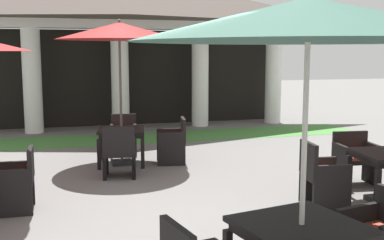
{
  "coord_description": "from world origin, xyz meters",
  "views": [
    {
      "loc": [
        -1.71,
        -4.59,
        2.2
      ],
      "look_at": [
        0.34,
        2.75,
        1.12
      ],
      "focal_mm": 44.95,
      "sensor_mm": 36.0,
      "label": 1
    }
  ],
  "objects_px": {
    "patio_chair_near_foreground_east": "(382,239)",
    "patio_chair_mid_left_north": "(123,135)",
    "patio_table_near_foreground": "(301,235)",
    "patio_chair_far_back_west": "(322,177)",
    "patio_table_mid_left": "(121,134)",
    "patio_chair_far_back_north": "(355,159)",
    "patio_umbrella_mid_left": "(119,32)",
    "patio_chair_mid_left_south": "(119,154)",
    "patio_umbrella_near_foreground": "(308,21)",
    "patio_chair_mid_left_east": "(173,143)",
    "patio_chair_mid_right_east": "(15,183)"
  },
  "relations": [
    {
      "from": "patio_chair_mid_left_north",
      "to": "patio_chair_mid_right_east",
      "type": "bearing_deg",
      "value": 69.86
    },
    {
      "from": "patio_umbrella_near_foreground",
      "to": "patio_chair_far_back_west",
      "type": "height_order",
      "value": "patio_umbrella_near_foreground"
    },
    {
      "from": "patio_table_mid_left",
      "to": "patio_chair_far_back_north",
      "type": "bearing_deg",
      "value": -35.03
    },
    {
      "from": "patio_umbrella_near_foreground",
      "to": "patio_chair_near_foreground_east",
      "type": "height_order",
      "value": "patio_umbrella_near_foreground"
    },
    {
      "from": "patio_chair_near_foreground_east",
      "to": "patio_umbrella_near_foreground",
      "type": "bearing_deg",
      "value": 90.0
    },
    {
      "from": "patio_table_near_foreground",
      "to": "patio_chair_mid_left_north",
      "type": "xyz_separation_m",
      "value": [
        -0.66,
        6.73,
        -0.22
      ]
    },
    {
      "from": "patio_table_near_foreground",
      "to": "patio_umbrella_near_foreground",
      "type": "bearing_deg",
      "value": -90.0
    },
    {
      "from": "patio_chair_mid_left_east",
      "to": "patio_chair_mid_right_east",
      "type": "xyz_separation_m",
      "value": [
        -2.79,
        -2.28,
        -0.0
      ]
    },
    {
      "from": "patio_chair_mid_left_east",
      "to": "patio_chair_mid_right_east",
      "type": "distance_m",
      "value": 3.6
    },
    {
      "from": "patio_chair_near_foreground_east",
      "to": "patio_chair_mid_left_south",
      "type": "distance_m",
      "value": 4.96
    },
    {
      "from": "patio_chair_near_foreground_east",
      "to": "patio_table_near_foreground",
      "type": "bearing_deg",
      "value": 90.0
    },
    {
      "from": "patio_chair_near_foreground_east",
      "to": "patio_chair_mid_left_north",
      "type": "height_order",
      "value": "patio_chair_near_foreground_east"
    },
    {
      "from": "patio_umbrella_mid_left",
      "to": "patio_chair_mid_left_east",
      "type": "bearing_deg",
      "value": -9.54
    },
    {
      "from": "patio_table_near_foreground",
      "to": "patio_chair_mid_left_south",
      "type": "distance_m",
      "value": 4.85
    },
    {
      "from": "patio_chair_mid_right_east",
      "to": "patio_chair_far_back_west",
      "type": "height_order",
      "value": "patio_chair_far_back_west"
    },
    {
      "from": "patio_table_near_foreground",
      "to": "patio_chair_mid_left_east",
      "type": "distance_m",
      "value": 5.58
    },
    {
      "from": "patio_umbrella_mid_left",
      "to": "patio_chair_mid_right_east",
      "type": "height_order",
      "value": "patio_umbrella_mid_left"
    },
    {
      "from": "patio_chair_mid_left_north",
      "to": "patio_chair_far_back_north",
      "type": "height_order",
      "value": "patio_chair_far_back_north"
    },
    {
      "from": "patio_chair_far_back_north",
      "to": "patio_chair_mid_left_south",
      "type": "bearing_deg",
      "value": -15.09
    },
    {
      "from": "patio_chair_mid_left_east",
      "to": "patio_chair_far_back_north",
      "type": "height_order",
      "value": "patio_chair_mid_left_east"
    },
    {
      "from": "patio_umbrella_mid_left",
      "to": "patio_chair_mid_left_north",
      "type": "distance_m",
      "value": 2.4
    },
    {
      "from": "patio_umbrella_near_foreground",
      "to": "patio_chair_mid_left_east",
      "type": "height_order",
      "value": "patio_umbrella_near_foreground"
    },
    {
      "from": "patio_table_mid_left",
      "to": "patio_chair_mid_left_south",
      "type": "xyz_separation_m",
      "value": [
        -0.17,
        -1.0,
        -0.19
      ]
    },
    {
      "from": "patio_chair_mid_left_north",
      "to": "patio_chair_near_foreground_east",
      "type": "bearing_deg",
      "value": 113.65
    },
    {
      "from": "patio_chair_far_back_west",
      "to": "patio_table_near_foreground",
      "type": "bearing_deg",
      "value": -27.47
    },
    {
      "from": "patio_table_mid_left",
      "to": "patio_chair_mid_left_south",
      "type": "height_order",
      "value": "patio_chair_mid_left_south"
    },
    {
      "from": "patio_table_near_foreground",
      "to": "patio_chair_far_back_west",
      "type": "height_order",
      "value": "patio_chair_far_back_west"
    },
    {
      "from": "patio_chair_near_foreground_east",
      "to": "patio_chair_mid_left_east",
      "type": "distance_m",
      "value": 5.44
    },
    {
      "from": "patio_umbrella_mid_left",
      "to": "patio_chair_mid_left_south",
      "type": "distance_m",
      "value": 2.38
    },
    {
      "from": "patio_table_mid_left",
      "to": "patio_chair_far_back_west",
      "type": "distance_m",
      "value": 4.19
    },
    {
      "from": "patio_umbrella_near_foreground",
      "to": "patio_umbrella_mid_left",
      "type": "xyz_separation_m",
      "value": [
        -0.83,
        5.74,
        0.13
      ]
    },
    {
      "from": "patio_chair_near_foreground_east",
      "to": "patio_table_mid_left",
      "type": "distance_m",
      "value": 5.84
    },
    {
      "from": "patio_chair_far_back_north",
      "to": "patio_chair_far_back_west",
      "type": "distance_m",
      "value": 1.46
    },
    {
      "from": "patio_umbrella_mid_left",
      "to": "patio_chair_far_back_west",
      "type": "relative_size",
      "value": 3.0
    },
    {
      "from": "patio_chair_mid_right_east",
      "to": "patio_chair_mid_left_east",
      "type": "bearing_deg",
      "value": -50.24
    },
    {
      "from": "patio_table_near_foreground",
      "to": "patio_umbrella_near_foreground",
      "type": "xyz_separation_m",
      "value": [
        0.0,
        -0.0,
        1.83
      ]
    },
    {
      "from": "patio_table_near_foreground",
      "to": "patio_umbrella_mid_left",
      "type": "relative_size",
      "value": 0.42
    },
    {
      "from": "patio_umbrella_near_foreground",
      "to": "patio_chair_mid_right_east",
      "type": "xyz_separation_m",
      "value": [
        -2.62,
        3.3,
        -2.04
      ]
    },
    {
      "from": "patio_chair_mid_left_north",
      "to": "patio_chair_mid_left_south",
      "type": "bearing_deg",
      "value": 90.0
    },
    {
      "from": "patio_chair_mid_left_south",
      "to": "patio_table_near_foreground",
      "type": "bearing_deg",
      "value": -68.6
    },
    {
      "from": "patio_table_mid_left",
      "to": "patio_chair_far_back_north",
      "type": "height_order",
      "value": "patio_chair_far_back_north"
    },
    {
      "from": "patio_chair_mid_left_north",
      "to": "patio_table_near_foreground",
      "type": "bearing_deg",
      "value": 105.16
    },
    {
      "from": "patio_table_near_foreground",
      "to": "patio_chair_mid_left_south",
      "type": "bearing_deg",
      "value": 101.87
    },
    {
      "from": "patio_chair_mid_right_east",
      "to": "patio_umbrella_mid_left",
      "type": "bearing_deg",
      "value": -35.7
    },
    {
      "from": "patio_umbrella_mid_left",
      "to": "patio_chair_far_back_north",
      "type": "xyz_separation_m",
      "value": [
        3.58,
        -2.51,
        -2.16
      ]
    },
    {
      "from": "patio_chair_mid_left_north",
      "to": "patio_chair_far_back_west",
      "type": "bearing_deg",
      "value": 126.71
    },
    {
      "from": "patio_chair_mid_left_south",
      "to": "patio_chair_near_foreground_east",
      "type": "bearing_deg",
      "value": -56.97
    },
    {
      "from": "patio_umbrella_near_foreground",
      "to": "patio_chair_near_foreground_east",
      "type": "relative_size",
      "value": 3.49
    },
    {
      "from": "patio_table_near_foreground",
      "to": "patio_chair_mid_left_north",
      "type": "height_order",
      "value": "patio_chair_mid_left_north"
    },
    {
      "from": "patio_table_near_foreground",
      "to": "patio_chair_near_foreground_east",
      "type": "height_order",
      "value": "patio_chair_near_foreground_east"
    }
  ]
}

